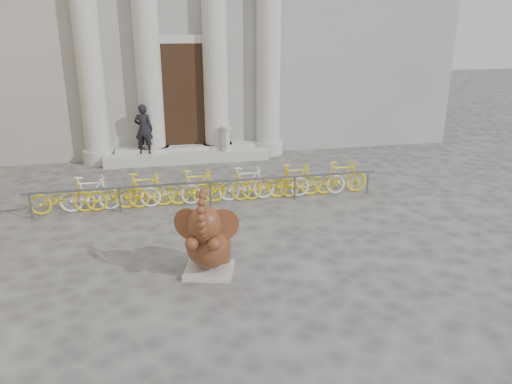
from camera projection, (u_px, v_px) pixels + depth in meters
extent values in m
plane|color=#474442|center=(226.00, 281.00, 10.04)|extent=(80.00, 80.00, 0.00)
cube|color=black|center=(183.00, 97.00, 18.46)|extent=(2.40, 0.16, 4.00)
cylinder|color=#A8A59E|center=(88.00, 50.00, 17.16)|extent=(0.90, 0.90, 8.00)
cylinder|color=#A8A59E|center=(147.00, 50.00, 17.55)|extent=(0.90, 0.90, 8.00)
cylinder|color=#A8A59E|center=(215.00, 49.00, 18.03)|extent=(0.90, 0.90, 8.00)
cylinder|color=#A8A59E|center=(268.00, 48.00, 18.43)|extent=(0.90, 0.90, 8.00)
cube|color=#A8A59E|center=(187.00, 156.00, 18.67)|extent=(6.00, 1.20, 0.36)
cube|color=#A8A59E|center=(209.00, 270.00, 10.37)|extent=(1.18, 1.11, 0.10)
ellipsoid|color=black|center=(210.00, 251.00, 10.46)|extent=(1.00, 0.97, 0.62)
ellipsoid|color=black|center=(208.00, 243.00, 10.19)|extent=(1.22, 1.38, 1.01)
cylinder|color=black|center=(199.00, 255.00, 10.65)|extent=(0.36, 0.36, 0.25)
cylinder|color=black|center=(224.00, 256.00, 10.62)|extent=(0.36, 0.36, 0.25)
cylinder|color=black|center=(194.00, 242.00, 9.77)|extent=(0.38, 0.62, 0.39)
cylinder|color=black|center=(216.00, 243.00, 9.75)|extent=(0.38, 0.62, 0.39)
ellipsoid|color=black|center=(205.00, 225.00, 9.68)|extent=(0.81, 0.78, 0.78)
cylinder|color=black|center=(189.00, 224.00, 9.82)|extent=(0.58, 0.41, 0.66)
cylinder|color=black|center=(223.00, 225.00, 9.79)|extent=(0.66, 0.08, 0.66)
cone|color=beige|center=(197.00, 236.00, 9.56)|extent=(0.07, 0.22, 0.10)
cone|color=beige|center=(209.00, 237.00, 9.54)|extent=(0.17, 0.23, 0.10)
cube|color=slate|center=(210.00, 182.00, 13.92)|extent=(9.89, 0.06, 0.06)
cylinder|color=slate|center=(31.00, 206.00, 13.09)|extent=(0.06, 0.06, 0.70)
cylinder|color=slate|center=(120.00, 200.00, 13.54)|extent=(0.06, 0.06, 0.70)
cylinder|color=slate|center=(210.00, 194.00, 14.04)|extent=(0.06, 0.06, 0.70)
cylinder|color=slate|center=(295.00, 188.00, 14.53)|extent=(0.06, 0.06, 0.70)
cylinder|color=slate|center=(367.00, 183.00, 14.98)|extent=(0.06, 0.06, 0.70)
imported|color=yellow|center=(62.00, 196.00, 13.43)|extent=(1.70, 0.50, 1.00)
imported|color=white|center=(90.00, 194.00, 13.57)|extent=(1.66, 0.47, 1.00)
imported|color=yellow|center=(117.00, 192.00, 13.71)|extent=(1.70, 0.50, 1.00)
imported|color=yellow|center=(144.00, 190.00, 13.86)|extent=(1.66, 0.47, 1.00)
imported|color=white|center=(171.00, 189.00, 14.00)|extent=(1.70, 0.50, 1.00)
imported|color=yellow|center=(196.00, 187.00, 14.15)|extent=(1.66, 0.47, 1.00)
imported|color=yellow|center=(222.00, 185.00, 14.29)|extent=(1.70, 0.50, 1.00)
imported|color=white|center=(246.00, 184.00, 14.44)|extent=(1.66, 0.47, 1.00)
imported|color=yellow|center=(271.00, 182.00, 14.58)|extent=(1.70, 0.50, 1.00)
imported|color=yellow|center=(295.00, 180.00, 14.72)|extent=(1.66, 0.47, 1.00)
imported|color=white|center=(318.00, 179.00, 14.87)|extent=(1.70, 0.50, 1.00)
imported|color=yellow|center=(341.00, 177.00, 15.01)|extent=(1.66, 0.47, 1.00)
imported|color=black|center=(144.00, 129.00, 17.96)|extent=(0.74, 0.57, 1.81)
cylinder|color=#A8A59E|center=(226.00, 149.00, 18.60)|extent=(0.38, 0.38, 0.11)
cylinder|color=#A8A59E|center=(226.00, 140.00, 18.48)|extent=(0.26, 0.26, 0.85)
cylinder|color=#A8A59E|center=(226.00, 128.00, 18.33)|extent=(0.38, 0.38, 0.09)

